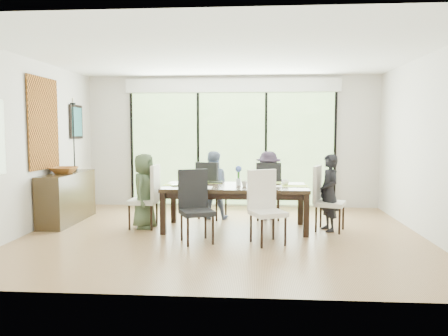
# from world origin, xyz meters

# --- Properties ---
(floor) EXTENTS (6.00, 5.00, 0.01)m
(floor) POSITION_xyz_m (0.00, 0.00, -0.01)
(floor) COLOR brown
(floor) RESTS_ON ground
(ceiling) EXTENTS (6.00, 5.00, 0.01)m
(ceiling) POSITION_xyz_m (0.00, 0.00, 2.71)
(ceiling) COLOR white
(ceiling) RESTS_ON wall_back
(wall_back) EXTENTS (6.00, 0.02, 2.70)m
(wall_back) POSITION_xyz_m (0.00, 2.51, 1.35)
(wall_back) COLOR beige
(wall_back) RESTS_ON floor
(wall_front) EXTENTS (6.00, 0.02, 2.70)m
(wall_front) POSITION_xyz_m (0.00, -2.51, 1.35)
(wall_front) COLOR white
(wall_front) RESTS_ON floor
(wall_left) EXTENTS (0.02, 5.00, 2.70)m
(wall_left) POSITION_xyz_m (-3.01, 0.00, 1.35)
(wall_left) COLOR beige
(wall_left) RESTS_ON floor
(wall_right) EXTENTS (0.02, 5.00, 2.70)m
(wall_right) POSITION_xyz_m (3.01, 0.00, 1.35)
(wall_right) COLOR silver
(wall_right) RESTS_ON floor
(glass_doors) EXTENTS (4.20, 0.02, 2.30)m
(glass_doors) POSITION_xyz_m (0.00, 2.47, 1.20)
(glass_doors) COLOR #598C3F
(glass_doors) RESTS_ON wall_back
(blinds_header) EXTENTS (4.40, 0.06, 0.28)m
(blinds_header) POSITION_xyz_m (0.00, 2.46, 2.50)
(blinds_header) COLOR white
(blinds_header) RESTS_ON wall_back
(mullion_a) EXTENTS (0.05, 0.04, 2.30)m
(mullion_a) POSITION_xyz_m (-2.10, 2.46, 1.20)
(mullion_a) COLOR black
(mullion_a) RESTS_ON wall_back
(mullion_b) EXTENTS (0.05, 0.04, 2.30)m
(mullion_b) POSITION_xyz_m (-0.70, 2.46, 1.20)
(mullion_b) COLOR black
(mullion_b) RESTS_ON wall_back
(mullion_c) EXTENTS (0.05, 0.04, 2.30)m
(mullion_c) POSITION_xyz_m (0.70, 2.46, 1.20)
(mullion_c) COLOR black
(mullion_c) RESTS_ON wall_back
(mullion_d) EXTENTS (0.05, 0.04, 2.30)m
(mullion_d) POSITION_xyz_m (2.10, 2.46, 1.20)
(mullion_d) COLOR black
(mullion_d) RESTS_ON wall_back
(deck) EXTENTS (6.00, 1.80, 0.10)m
(deck) POSITION_xyz_m (0.00, 3.40, -0.05)
(deck) COLOR brown
(deck) RESTS_ON ground
(rail_top) EXTENTS (6.00, 0.08, 0.06)m
(rail_top) POSITION_xyz_m (0.00, 4.20, 0.55)
(rail_top) COLOR #4F3921
(rail_top) RESTS_ON deck
(foliage_left) EXTENTS (3.20, 3.20, 3.20)m
(foliage_left) POSITION_xyz_m (-1.80, 5.20, 1.44)
(foliage_left) COLOR #14380F
(foliage_left) RESTS_ON ground
(foliage_mid) EXTENTS (4.00, 4.00, 4.00)m
(foliage_mid) POSITION_xyz_m (0.40, 5.80, 1.80)
(foliage_mid) COLOR #14380F
(foliage_mid) RESTS_ON ground
(foliage_right) EXTENTS (2.80, 2.80, 2.80)m
(foliage_right) POSITION_xyz_m (2.20, 5.00, 1.26)
(foliage_right) COLOR #14380F
(foliage_right) RESTS_ON ground
(foliage_far) EXTENTS (3.60, 3.60, 3.60)m
(foliage_far) POSITION_xyz_m (-0.60, 6.50, 1.62)
(foliage_far) COLOR #14380F
(foliage_far) RESTS_ON ground
(table_top) EXTENTS (2.26, 1.04, 0.06)m
(table_top) POSITION_xyz_m (0.17, 0.38, 0.68)
(table_top) COLOR black
(table_top) RESTS_ON floor
(table_apron) EXTENTS (2.08, 0.85, 0.09)m
(table_apron) POSITION_xyz_m (0.17, 0.38, 0.59)
(table_apron) COLOR black
(table_apron) RESTS_ON floor
(table_leg_fl) EXTENTS (0.08, 0.08, 0.65)m
(table_leg_fl) POSITION_xyz_m (-0.91, -0.05, 0.33)
(table_leg_fl) COLOR black
(table_leg_fl) RESTS_ON floor
(table_leg_fr) EXTENTS (0.08, 0.08, 0.65)m
(table_leg_fr) POSITION_xyz_m (1.25, -0.05, 0.33)
(table_leg_fr) COLOR black
(table_leg_fr) RESTS_ON floor
(table_leg_bl) EXTENTS (0.08, 0.08, 0.65)m
(table_leg_bl) POSITION_xyz_m (-0.91, 0.81, 0.33)
(table_leg_bl) COLOR black
(table_leg_bl) RESTS_ON floor
(table_leg_br) EXTENTS (0.08, 0.08, 0.65)m
(table_leg_br) POSITION_xyz_m (1.25, 0.81, 0.33)
(table_leg_br) COLOR black
(table_leg_br) RESTS_ON floor
(chair_left_end) EXTENTS (0.44, 0.44, 1.04)m
(chair_left_end) POSITION_xyz_m (-1.33, 0.38, 0.52)
(chair_left_end) COLOR beige
(chair_left_end) RESTS_ON floor
(chair_right_end) EXTENTS (0.55, 0.55, 1.04)m
(chair_right_end) POSITION_xyz_m (1.67, 0.38, 0.52)
(chair_right_end) COLOR silver
(chair_right_end) RESTS_ON floor
(chair_far_left) EXTENTS (0.57, 0.57, 1.04)m
(chair_far_left) POSITION_xyz_m (-0.28, 1.23, 0.52)
(chair_far_left) COLOR black
(chair_far_left) RESTS_ON floor
(chair_far_right) EXTENTS (0.44, 0.44, 1.04)m
(chair_far_right) POSITION_xyz_m (0.72, 1.23, 0.52)
(chair_far_right) COLOR black
(chair_far_right) RESTS_ON floor
(chair_near_left) EXTENTS (0.57, 0.57, 1.04)m
(chair_near_left) POSITION_xyz_m (-0.33, -0.49, 0.52)
(chair_near_left) COLOR black
(chair_near_left) RESTS_ON floor
(chair_near_right) EXTENTS (0.58, 0.58, 1.04)m
(chair_near_right) POSITION_xyz_m (0.67, -0.49, 0.52)
(chair_near_right) COLOR white
(chair_near_right) RESTS_ON floor
(person_left_end) EXTENTS (0.40, 0.60, 1.22)m
(person_left_end) POSITION_xyz_m (-1.31, 0.38, 0.61)
(person_left_end) COLOR #405136
(person_left_end) RESTS_ON floor
(person_right_end) EXTENTS (0.49, 0.64, 1.22)m
(person_right_end) POSITION_xyz_m (1.65, 0.38, 0.61)
(person_right_end) COLOR black
(person_right_end) RESTS_ON floor
(person_far_left) EXTENTS (0.58, 0.38, 1.22)m
(person_far_left) POSITION_xyz_m (-0.28, 1.21, 0.61)
(person_far_left) COLOR #7182A4
(person_far_left) RESTS_ON floor
(person_far_right) EXTENTS (0.64, 0.49, 1.22)m
(person_far_right) POSITION_xyz_m (0.72, 1.21, 0.61)
(person_far_right) COLOR #2A2031
(person_far_right) RESTS_ON floor
(placemat_left) EXTENTS (0.42, 0.30, 0.01)m
(placemat_left) POSITION_xyz_m (-0.78, 0.38, 0.71)
(placemat_left) COLOR #A1C145
(placemat_left) RESTS_ON table_top
(placemat_right) EXTENTS (0.42, 0.30, 0.01)m
(placemat_right) POSITION_xyz_m (1.12, 0.38, 0.71)
(placemat_right) COLOR #A2BA42
(placemat_right) RESTS_ON table_top
(placemat_far_l) EXTENTS (0.42, 0.30, 0.01)m
(placemat_far_l) POSITION_xyz_m (-0.28, 0.78, 0.71)
(placemat_far_l) COLOR #8CBF44
(placemat_far_l) RESTS_ON table_top
(placemat_far_r) EXTENTS (0.42, 0.30, 0.01)m
(placemat_far_r) POSITION_xyz_m (0.72, 0.78, 0.71)
(placemat_far_r) COLOR #8DA83C
(placemat_far_r) RESTS_ON table_top
(placemat_paper) EXTENTS (0.42, 0.30, 0.01)m
(placemat_paper) POSITION_xyz_m (-0.38, 0.08, 0.71)
(placemat_paper) COLOR white
(placemat_paper) RESTS_ON table_top
(tablet_far_l) EXTENTS (0.25, 0.17, 0.01)m
(tablet_far_l) POSITION_xyz_m (-0.18, 0.73, 0.72)
(tablet_far_l) COLOR black
(tablet_far_l) RESTS_ON table_top
(tablet_far_r) EXTENTS (0.23, 0.16, 0.01)m
(tablet_far_r) POSITION_xyz_m (0.67, 0.73, 0.72)
(tablet_far_r) COLOR black
(tablet_far_r) RESTS_ON table_top
(papers) EXTENTS (0.28, 0.21, 0.00)m
(papers) POSITION_xyz_m (0.87, 0.33, 0.71)
(papers) COLOR white
(papers) RESTS_ON table_top
(platter_base) EXTENTS (0.25, 0.25, 0.02)m
(platter_base) POSITION_xyz_m (-0.38, 0.08, 0.72)
(platter_base) COLOR white
(platter_base) RESTS_ON table_top
(platter_snacks) EXTENTS (0.19, 0.19, 0.01)m
(platter_snacks) POSITION_xyz_m (-0.38, 0.08, 0.74)
(platter_snacks) COLOR #C15F16
(platter_snacks) RESTS_ON table_top
(vase) EXTENTS (0.08, 0.08, 0.11)m
(vase) POSITION_xyz_m (0.22, 0.43, 0.76)
(vase) COLOR silver
(vase) RESTS_ON table_top
(hyacinth_stems) EXTENTS (0.04, 0.04, 0.15)m
(hyacinth_stems) POSITION_xyz_m (0.22, 0.43, 0.88)
(hyacinth_stems) COLOR #337226
(hyacinth_stems) RESTS_ON table_top
(hyacinth_blooms) EXTENTS (0.10, 0.10, 0.10)m
(hyacinth_blooms) POSITION_xyz_m (0.22, 0.43, 0.97)
(hyacinth_blooms) COLOR #4D63C1
(hyacinth_blooms) RESTS_ON table_top
(laptop) EXTENTS (0.37, 0.31, 0.02)m
(laptop) POSITION_xyz_m (-0.68, 0.28, 0.72)
(laptop) COLOR silver
(laptop) RESTS_ON table_top
(cup_a) EXTENTS (0.17, 0.17, 0.09)m
(cup_a) POSITION_xyz_m (-0.53, 0.53, 0.75)
(cup_a) COLOR white
(cup_a) RESTS_ON table_top
(cup_b) EXTENTS (0.13, 0.13, 0.09)m
(cup_b) POSITION_xyz_m (0.32, 0.28, 0.75)
(cup_b) COLOR white
(cup_b) RESTS_ON table_top
(cup_c) EXTENTS (0.13, 0.13, 0.09)m
(cup_c) POSITION_xyz_m (0.97, 0.48, 0.75)
(cup_c) COLOR white
(cup_c) RESTS_ON table_top
(book) EXTENTS (0.17, 0.22, 0.02)m
(book) POSITION_xyz_m (0.42, 0.43, 0.72)
(book) COLOR white
(book) RESTS_ON table_top
(sideboard) EXTENTS (0.43, 1.52, 0.85)m
(sideboard) POSITION_xyz_m (-2.76, 0.73, 0.43)
(sideboard) COLOR black
(sideboard) RESTS_ON floor
(bowl) EXTENTS (0.45, 0.45, 0.11)m
(bowl) POSITION_xyz_m (-2.76, 0.63, 0.91)
(bowl) COLOR brown
(bowl) RESTS_ON sideboard
(candlestick_base) EXTENTS (0.09, 0.09, 0.04)m
(candlestick_base) POSITION_xyz_m (-2.76, 1.08, 0.87)
(candlestick_base) COLOR black
(candlestick_base) RESTS_ON sideboard
(candlestick_shaft) EXTENTS (0.02, 0.02, 1.19)m
(candlestick_shaft) POSITION_xyz_m (-2.76, 1.08, 1.47)
(candlestick_shaft) COLOR black
(candlestick_shaft) RESTS_ON sideboard
(candlestick_pan) EXTENTS (0.09, 0.09, 0.03)m
(candlestick_pan) POSITION_xyz_m (-2.76, 1.08, 2.06)
(candlestick_pan) COLOR black
(candlestick_pan) RESTS_ON sideboard
(candle) EXTENTS (0.03, 0.03, 0.09)m
(candle) POSITION_xyz_m (-2.76, 1.08, 2.12)
(candle) COLOR silver
(candle) RESTS_ON sideboard
(tapestry) EXTENTS (0.02, 1.00, 1.50)m
(tapestry) POSITION_xyz_m (-2.97, 0.40, 1.70)
(tapestry) COLOR #9C5116
(tapestry) RESTS_ON wall_left
(art_frame) EXTENTS (0.03, 0.55, 0.65)m
(art_frame) POSITION_xyz_m (-2.97, 1.70, 1.75)
(art_frame) COLOR black
(art_frame) RESTS_ON wall_left
(art_canvas) EXTENTS (0.01, 0.45, 0.55)m
(art_canvas) POSITION_xyz_m (-2.95, 1.70, 1.75)
(art_canvas) COLOR #1C535A
(art_canvas) RESTS_ON wall_left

